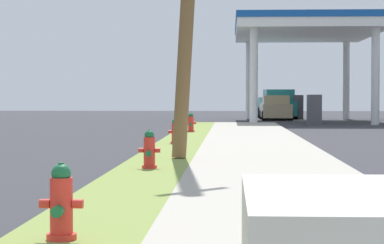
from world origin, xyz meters
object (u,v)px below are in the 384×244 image
at_px(fire_hydrant_second, 149,152).
at_px(car_tan_by_near_pump, 276,109).
at_px(truck_teal_at_forecourt, 277,105).
at_px(fire_hydrant_third, 175,133).
at_px(fire_hydrant_fourth, 191,123).
at_px(fire_hydrant_nearest, 61,206).

distance_m(fire_hydrant_second, car_tan_by_near_pump, 36.27).
bearing_deg(truck_teal_at_forecourt, fire_hydrant_second, -96.83).
bearing_deg(fire_hydrant_second, fire_hydrant_third, 90.43).
distance_m(fire_hydrant_fourth, truck_teal_at_forecourt, 23.81).
distance_m(fire_hydrant_nearest, truck_teal_at_forecourt, 46.98).
bearing_deg(car_tan_by_near_pump, truck_teal_at_forecourt, 85.58).
bearing_deg(fire_hydrant_nearest, fire_hydrant_third, 89.97).
bearing_deg(fire_hydrant_third, car_tan_by_near_pump, 80.85).
xyz_separation_m(fire_hydrant_nearest, car_tan_by_near_pump, (4.51, 43.58, 0.28)).
bearing_deg(fire_hydrant_fourth, fire_hydrant_nearest, -90.18).
bearing_deg(fire_hydrant_fourth, fire_hydrant_third, -90.47).
bearing_deg(fire_hydrant_nearest, fire_hydrant_fourth, 89.82).
height_order(fire_hydrant_nearest, truck_teal_at_forecourt, truck_teal_at_forecourt).
bearing_deg(fire_hydrant_second, car_tan_by_near_pump, 82.96).
bearing_deg(fire_hydrant_nearest, car_tan_by_near_pump, 84.09).
relative_size(fire_hydrant_third, fire_hydrant_fourth, 1.00).
bearing_deg(car_tan_by_near_pump, fire_hydrant_third, -99.15).
relative_size(fire_hydrant_second, fire_hydrant_fourth, 1.00).
relative_size(car_tan_by_near_pump, truck_teal_at_forecourt, 0.81).
xyz_separation_m(fire_hydrant_third, car_tan_by_near_pump, (4.51, 27.97, 0.28)).
distance_m(fire_hydrant_nearest, fire_hydrant_third, 15.61).
bearing_deg(truck_teal_at_forecourt, fire_hydrant_nearest, -95.81).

